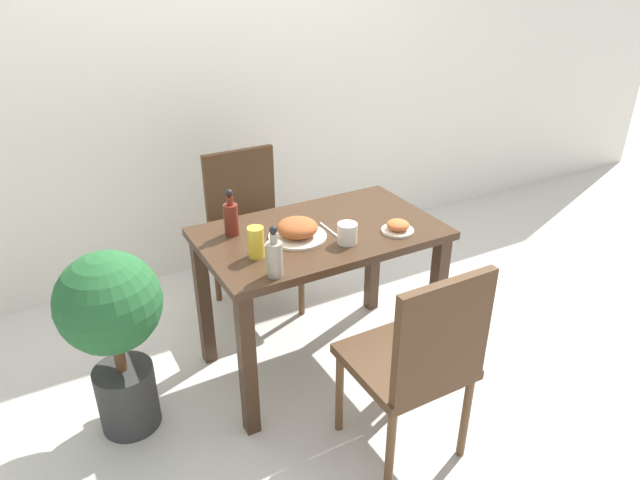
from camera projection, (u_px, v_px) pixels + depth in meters
name	position (u px, v px, depth m)	size (l,w,h in m)	color
ground_plane	(320.00, 359.00, 2.86)	(16.00, 16.00, 0.00)	beige
wall_back	(216.00, 55.00, 3.22)	(8.00, 0.05, 2.60)	white
dining_table	(320.00, 254.00, 2.59)	(1.07, 0.64, 0.72)	#3D2819
chair_near	(419.00, 357.00, 2.10)	(0.42, 0.42, 0.88)	#4C331E
chair_far	(250.00, 224.00, 3.12)	(0.42, 0.42, 0.88)	#4C331E
food_plate	(297.00, 230.00, 2.45)	(0.25, 0.25, 0.09)	beige
side_plate	(398.00, 227.00, 2.51)	(0.14, 0.14, 0.06)	beige
drink_cup	(347.00, 233.00, 2.41)	(0.09, 0.09, 0.09)	silver
juice_glass	(256.00, 242.00, 2.29)	(0.07, 0.07, 0.13)	gold
sauce_bottle	(274.00, 257.00, 2.14)	(0.06, 0.06, 0.21)	gray
condiment_bottle	(231.00, 217.00, 2.46)	(0.06, 0.06, 0.21)	maroon
fork_utensil	(265.00, 245.00, 2.40)	(0.04, 0.17, 0.00)	silver
spoon_utensil	(329.00, 230.00, 2.53)	(0.01, 0.16, 0.00)	silver
potted_plant_left	(113.00, 323.00, 2.24)	(0.41, 0.41, 0.83)	#333333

